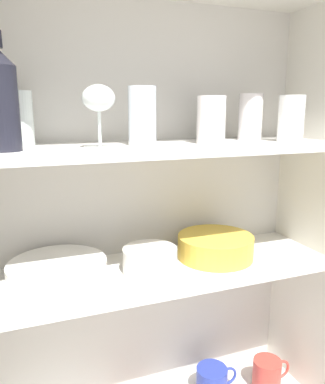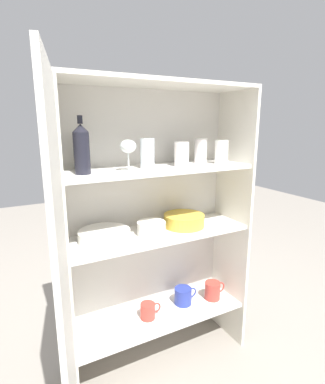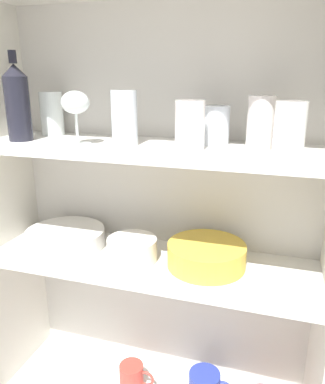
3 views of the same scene
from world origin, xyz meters
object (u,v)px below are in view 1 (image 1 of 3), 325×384
at_px(mixing_bowl_large, 215,245).
at_px(wine_bottle, 2,100).
at_px(serving_bowl_small, 150,259).
at_px(plate_stack_white, 58,272).
at_px(coffee_mug_primary, 267,374).

bearing_deg(mixing_bowl_large, wine_bottle, -175.40).
distance_m(wine_bottle, serving_bowl_small, 0.52).
distance_m(plate_stack_white, coffee_mug_primary, 0.78).
relative_size(serving_bowl_small, coffee_mug_primary, 1.06).
bearing_deg(mixing_bowl_large, plate_stack_white, -179.45).
height_order(plate_stack_white, mixing_bowl_large, mixing_bowl_large).
height_order(plate_stack_white, coffee_mug_primary, plate_stack_white).
relative_size(mixing_bowl_large, serving_bowl_small, 1.52).
bearing_deg(plate_stack_white, wine_bottle, -157.00).
xyz_separation_m(wine_bottle, coffee_mug_primary, (0.73, 0.01, -0.86)).
xyz_separation_m(wine_bottle, plate_stack_white, (0.09, 0.04, -0.41)).
bearing_deg(wine_bottle, serving_bowl_small, 2.24).
height_order(mixing_bowl_large, serving_bowl_small, same).
bearing_deg(plate_stack_white, coffee_mug_primary, -2.26).
xyz_separation_m(plate_stack_white, serving_bowl_small, (0.23, -0.03, 0.01)).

